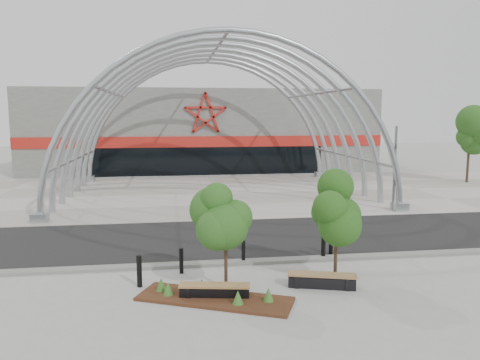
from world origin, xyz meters
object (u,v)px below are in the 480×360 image
(signal_pole, at_px, (395,167))
(bench_0, at_px, (215,292))
(street_tree_0, at_px, (226,213))
(bollard_2, at_px, (243,252))
(street_tree_1, at_px, (337,209))
(bench_1, at_px, (322,281))

(signal_pole, relative_size, bench_0, 2.22)
(signal_pole, distance_m, street_tree_0, 15.42)
(signal_pole, distance_m, bench_0, 16.49)
(signal_pole, distance_m, bollard_2, 13.24)
(signal_pole, relative_size, bollard_2, 5.62)
(signal_pole, height_order, bench_0, signal_pole)
(street_tree_0, distance_m, street_tree_1, 3.77)
(street_tree_1, bearing_deg, signal_pole, 55.37)
(street_tree_1, bearing_deg, street_tree_0, -177.24)
(bench_0, bearing_deg, street_tree_1, 13.52)
(signal_pole, xyz_separation_m, bench_1, (-7.96, -11.16, -2.36))
(street_tree_1, height_order, bench_0, street_tree_1)
(bollard_2, bearing_deg, bench_1, -53.32)
(street_tree_0, height_order, bollard_2, street_tree_0)
(bench_1, bearing_deg, bench_0, -173.19)
(street_tree_0, xyz_separation_m, bench_1, (3.10, -0.41, -2.27))
(signal_pole, xyz_separation_m, street_tree_0, (-11.06, -10.75, -0.09))
(bench_0, xyz_separation_m, bench_1, (3.55, 0.42, 0.00))
(bollard_2, bearing_deg, street_tree_0, -111.08)
(street_tree_0, height_order, street_tree_1, street_tree_0)
(street_tree_0, distance_m, bench_1, 3.86)
(street_tree_1, relative_size, bollard_2, 3.91)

